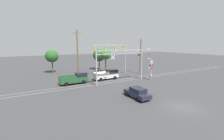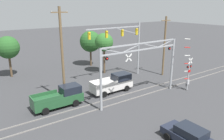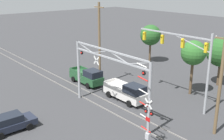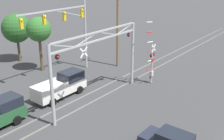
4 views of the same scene
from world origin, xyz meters
name	(u,v)px [view 4 (image 4 of 4)]	position (x,y,z in m)	size (l,w,h in m)	color
rail_track_near	(97,100)	(0.00, 14.30, 0.05)	(80.00, 0.08, 0.10)	gray
rail_track_far	(85,96)	(0.00, 15.74, 0.05)	(80.00, 0.08, 0.10)	gray
crossing_gantry	(98,57)	(-0.01, 14.02, 4.25)	(10.87, 0.29, 6.51)	#9EA0A5
crossing_signal_mast	(152,63)	(6.59, 12.48, 2.25)	(1.85, 0.35, 6.71)	#9EA0A5
traffic_signal_span	(70,25)	(3.76, 21.26, 5.57)	(9.15, 0.39, 8.02)	#9EA0A5
pickup_truck_lead	(62,86)	(-1.23, 17.54, 1.02)	(5.45, 2.07, 2.12)	silver
utility_pole_right	(118,29)	(8.84, 18.58, 4.59)	(1.80, 0.28, 8.89)	brown
background_tree_far_left_verge	(16,28)	(2.52, 29.79, 4.33)	(3.67, 3.67, 6.18)	brown
background_tree_far_right_verge	(39,30)	(2.02, 24.63, 4.91)	(2.82, 2.82, 6.37)	brown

